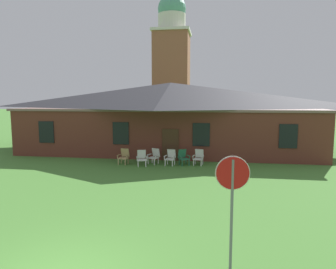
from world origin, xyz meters
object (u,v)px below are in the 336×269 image
Objects in this scene: lawn_chair_near_door at (142,158)px; lawn_chair_left_end at (154,156)px; lawn_chair_by_porch at (124,156)px; lawn_chair_middle at (171,157)px; lawn_chair_far_side at (199,157)px; lawn_chair_right_end at (183,157)px; stop_sign at (232,190)px.

lawn_chair_near_door is 0.96m from lawn_chair_left_end.
lawn_chair_middle is (2.92, 0.11, 0.00)m from lawn_chair_by_porch.
lawn_chair_near_door is 1.77m from lawn_chair_middle.
lawn_chair_near_door is 3.50m from lawn_chair_far_side.
lawn_chair_right_end is at bearing 13.82° from lawn_chair_near_door.
lawn_chair_left_end and lawn_chair_right_end have the same top height.
lawn_chair_by_porch is at bearing -177.77° from lawn_chair_middle.
lawn_chair_middle is at bearing -13.28° from lawn_chair_left_end.
lawn_chair_far_side is at bearing 96.34° from stop_sign.
lawn_chair_near_door is (1.22, -0.35, 0.00)m from lawn_chair_by_porch.
lawn_chair_far_side is (3.42, 0.77, 0.00)m from lawn_chair_near_door.
lawn_chair_middle is at bearing -169.66° from lawn_chair_right_end.
lawn_chair_left_end is 1.00× the size of lawn_chair_right_end.
lawn_chair_right_end is 1.00× the size of lawn_chair_far_side.
stop_sign is at bearing -61.70° from lawn_chair_by_porch.
lawn_chair_middle is 1.00× the size of lawn_chair_far_side.
lawn_chair_by_porch is 1.27m from lawn_chair_near_door.
lawn_chair_near_door is 1.00× the size of lawn_chair_far_side.
lawn_chair_far_side is at bearing 0.99° from lawn_chair_left_end.
lawn_chair_by_porch is (-5.90, 10.95, -1.47)m from stop_sign.
lawn_chair_middle is 1.74m from lawn_chair_far_side.
lawn_chair_left_end and lawn_chair_far_side have the same top height.
stop_sign is 12.11m from lawn_chair_left_end.
lawn_chair_left_end is at bearing 11.10° from lawn_chair_by_porch.
lawn_chair_near_door is at bearing -16.23° from lawn_chair_by_porch.
lawn_chair_by_porch is at bearing -174.91° from lawn_chair_far_side.
lawn_chair_right_end is at bearing -170.43° from lawn_chair_far_side.
lawn_chair_far_side is at bearing 12.67° from lawn_chair_near_door.
lawn_chair_left_end is at bearing 166.72° from lawn_chair_middle.
stop_sign reaches higher than lawn_chair_near_door.
lawn_chair_by_porch is at bearing 163.77° from lawn_chair_near_door.
lawn_chair_middle is (1.06, -0.25, 0.00)m from lawn_chair_left_end.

